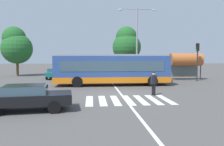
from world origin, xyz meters
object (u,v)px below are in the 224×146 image
parked_car_blue (76,72)px  bus_stop_shelter (186,60)px  city_transit_bus (112,69)px  parked_car_red (137,72)px  foreground_sedan (27,96)px  background_tree_right (127,44)px  parked_car_champagne (116,72)px  parked_car_teal (55,73)px  parked_car_white (98,72)px  background_tree_left (16,46)px  traffic_light_far_corner (197,56)px  pedestrian_crossing_street (154,82)px  parked_car_charcoal (157,72)px  twin_arm_street_lamp (137,35)px

parked_car_blue → bus_stop_shelter: (13.65, -3.07, 1.65)m
city_transit_bus → parked_car_red: size_ratio=2.50×
foreground_sedan → city_transit_bus: bearing=61.6°
foreground_sedan → background_tree_right: (9.07, 24.09, 4.12)m
city_transit_bus → parked_car_champagne: bearing=81.0°
parked_car_blue → parked_car_champagne: same height
parked_car_teal → parked_car_white: 5.63m
city_transit_bus → background_tree_left: 17.87m
traffic_light_far_corner → city_transit_bus: bearing=-163.4°
pedestrian_crossing_street → city_transit_bus: bearing=112.4°
pedestrian_crossing_street → parked_car_white: size_ratio=0.38×
pedestrian_crossing_street → foreground_sedan: size_ratio=0.37×
parked_car_champagne → bus_stop_shelter: 9.11m
city_transit_bus → pedestrian_crossing_street: (2.47, -6.00, -0.62)m
traffic_light_far_corner → background_tree_right: bearing=120.6°
parked_car_red → foreground_sedan: bearing=-118.3°
foreground_sedan → parked_car_charcoal: bearing=55.0°
pedestrian_crossing_street → parked_car_red: pedestrian_crossing_street is taller
twin_arm_street_lamp → background_tree_left: 17.76m
parked_car_blue → parked_car_champagne: bearing=2.5°
bus_stop_shelter → parked_car_white: bearing=162.4°
twin_arm_street_lamp → parked_car_red: bearing=75.4°
parked_car_champagne → background_tree_left: background_tree_left is taller
pedestrian_crossing_street → bus_stop_shelter: (7.10, 10.57, 1.45)m
bus_stop_shelter → background_tree_left: 23.83m
parked_car_blue → parked_car_white: (2.86, 0.34, 0.00)m
parked_car_teal → pedestrian_crossing_street: bearing=-55.5°
parked_car_charcoal → background_tree_right: background_tree_right is taller
parked_car_white → bus_stop_shelter: (10.79, -3.42, 1.65)m
parked_car_red → background_tree_right: size_ratio=0.58×
parked_car_red → background_tree_right: bearing=94.4°
parked_car_white → parked_car_red: bearing=-1.7°
parked_car_red → traffic_light_far_corner: size_ratio=1.03×
foreground_sedan → parked_car_charcoal: same height
pedestrian_crossing_street → background_tree_left: size_ratio=0.24×
parked_car_white → parked_car_champagne: (2.47, -0.11, 0.00)m
city_transit_bus → parked_car_blue: 8.71m
parked_car_charcoal → twin_arm_street_lamp: (-3.10, -1.46, 4.77)m
parked_car_blue → twin_arm_street_lamp: bearing=-11.7°
background_tree_right → background_tree_left: bearing=-172.4°
background_tree_left → parked_car_red: bearing=-13.3°
pedestrian_crossing_street → background_tree_left: (-15.48, 17.91, 3.51)m
parked_car_blue → parked_car_charcoal: size_ratio=1.02×
city_transit_bus → background_tree_right: bearing=75.3°
parked_car_white → parked_car_champagne: same height
traffic_light_far_corner → parked_car_charcoal: bearing=127.9°
parked_car_teal → parked_car_white: size_ratio=1.02×
traffic_light_far_corner → parked_car_blue: bearing=162.3°
twin_arm_street_lamp → parked_car_charcoal: bearing=25.1°
pedestrian_crossing_street → parked_car_charcoal: (4.35, 13.48, -0.20)m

